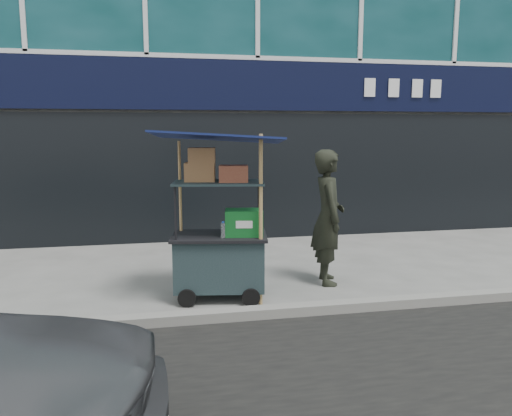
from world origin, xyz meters
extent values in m
plane|color=slate|center=(0.00, 0.00, 0.00)|extent=(80.00, 80.00, 0.00)
cube|color=gray|center=(0.00, -0.20, 0.06)|extent=(80.00, 0.18, 0.12)
cube|color=black|center=(0.00, 3.86, 2.90)|extent=(15.68, 0.06, 0.90)
cube|color=black|center=(0.00, 3.90, 1.20)|extent=(15.68, 0.04, 2.40)
cube|color=#18292A|center=(-1.15, 0.57, 0.45)|extent=(1.18, 0.80, 0.64)
cylinder|color=black|center=(-1.58, 0.30, 0.11)|extent=(0.22, 0.08, 0.22)
cylinder|color=black|center=(-0.83, 0.18, 0.11)|extent=(0.22, 0.08, 0.22)
cube|color=black|center=(-1.15, 0.57, 0.79)|extent=(1.26, 0.88, 0.04)
cylinder|color=black|center=(-1.69, 0.38, 1.11)|extent=(0.03, 0.03, 0.68)
cylinder|color=black|center=(-0.70, 0.23, 1.11)|extent=(0.03, 0.03, 0.68)
cylinder|color=black|center=(-1.60, 0.92, 1.11)|extent=(0.03, 0.03, 0.68)
cylinder|color=black|center=(-0.62, 0.77, 1.11)|extent=(0.03, 0.03, 0.68)
cube|color=#18292A|center=(-1.15, 0.57, 1.45)|extent=(1.18, 0.80, 0.03)
cylinder|color=olive|center=(-0.70, 0.23, 1.02)|extent=(0.05, 0.05, 2.05)
cylinder|color=olive|center=(-1.60, 0.92, 0.98)|extent=(0.04, 0.04, 1.95)
cube|color=#0D164C|center=(-1.15, 0.57, 2.00)|extent=(1.69, 1.32, 0.18)
cube|color=#0D5513|center=(-0.86, 0.48, 0.97)|extent=(0.50, 0.39, 0.32)
cylinder|color=silver|center=(-1.13, 0.39, 0.90)|extent=(0.07, 0.07, 0.18)
cylinder|color=#1747B3|center=(-1.13, 0.39, 1.00)|extent=(0.03, 0.03, 0.02)
cube|color=brown|center=(-1.37, 0.66, 1.58)|extent=(0.40, 0.33, 0.23)
cube|color=#956441|center=(-0.98, 0.50, 1.57)|extent=(0.38, 0.31, 0.20)
cube|color=brown|center=(-1.35, 0.63, 1.79)|extent=(0.35, 0.28, 0.18)
imported|color=black|center=(0.38, 0.92, 0.92)|extent=(0.53, 0.72, 1.83)
camera|label=1|loc=(-1.89, -5.43, 2.09)|focal=35.00mm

